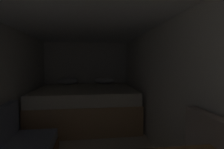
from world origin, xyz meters
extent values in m
cube|color=silver|center=(0.00, 4.44, 1.00)|extent=(2.44, 0.05, 2.00)
cube|color=silver|center=(1.20, 1.91, 1.00)|extent=(0.05, 5.01, 2.00)
cube|color=white|center=(0.00, 1.91, 2.02)|extent=(2.44, 5.01, 0.05)
cube|color=tan|center=(0.00, 3.45, 0.29)|extent=(2.22, 1.81, 0.58)
cube|color=beige|center=(0.00, 3.45, 0.70)|extent=(2.18, 1.77, 0.25)
ellipsoid|color=white|center=(-0.50, 4.15, 0.92)|extent=(0.53, 0.33, 0.19)
ellipsoid|color=white|center=(0.50, 4.15, 0.92)|extent=(0.53, 0.33, 0.19)
camera|label=1|loc=(0.11, -0.51, 1.41)|focal=27.11mm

